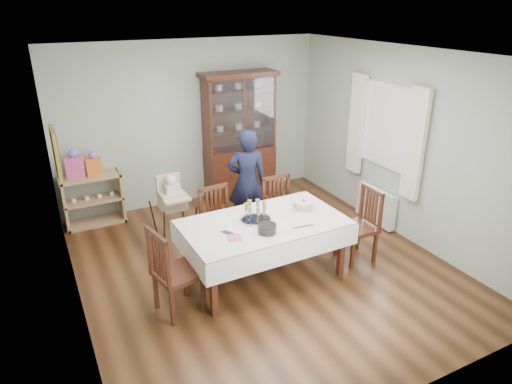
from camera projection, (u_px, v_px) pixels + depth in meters
floor at (262, 265)px, 6.06m from camera, size 5.00×5.00×0.00m
room_shell at (243, 131)px, 5.83m from camera, size 5.00×5.00×5.00m
dining_table at (264, 249)px, 5.69m from camera, size 2.02×1.18×0.76m
china_cabinet at (240, 135)px, 7.79m from camera, size 1.30×0.48×2.18m
sideboard at (93, 200)px, 7.04m from camera, size 0.90×0.38×0.80m
picture_frame at (56, 153)px, 5.14m from camera, size 0.04×0.48×0.58m
window at (388, 126)px, 6.63m from camera, size 0.04×1.02×1.22m
curtain_left at (415, 145)px, 6.14m from camera, size 0.07×0.30×1.55m
curtain_right at (357, 124)px, 7.15m from camera, size 0.07×0.30×1.55m
radiator at (376, 205)px, 7.09m from camera, size 0.10×0.80×0.55m
chair_far_left at (221, 238)px, 6.13m from camera, size 0.47×0.47×0.99m
chair_far_right at (282, 227)px, 6.43m from camera, size 0.45×0.45×1.00m
chair_end_left at (177, 287)px, 5.05m from camera, size 0.55×0.55×1.04m
chair_end_right at (357, 238)px, 6.12m from camera, size 0.46×0.46×0.99m
woman at (247, 182)px, 6.68m from camera, size 0.67×0.55×1.58m
high_chair at (174, 217)px, 6.46m from camera, size 0.49×0.49×1.05m
champagne_tray at (256, 215)px, 5.55m from camera, size 0.38×0.38×0.23m
birthday_cake at (303, 205)px, 5.85m from camera, size 0.30×0.30×0.21m
plate_stack_dark at (267, 229)px, 5.26m from camera, size 0.29×0.29×0.10m
plate_stack_white at (277, 227)px, 5.32m from camera, size 0.20×0.20×0.08m
napkin_stack at (235, 238)px, 5.15m from camera, size 0.18×0.18×0.02m
cutlery at (225, 233)px, 5.25m from camera, size 0.15×0.18×0.01m
cake_knife at (303, 227)px, 5.41m from camera, size 0.28×0.06×0.01m
gift_bag_pink at (75, 165)px, 6.72m from camera, size 0.28×0.22×0.45m
gift_bag_orange at (94, 164)px, 6.84m from camera, size 0.23×0.19×0.39m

